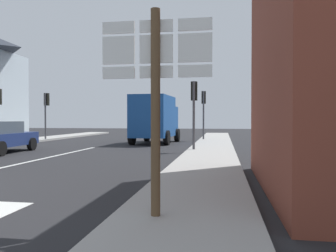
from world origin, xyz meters
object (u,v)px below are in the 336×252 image
Objects in this scene: delivery_truck at (155,118)px; route_sign_post at (156,90)px; traffic_light_far_left at (46,105)px; traffic_light_near_right at (194,100)px; traffic_light_far_right at (204,104)px.

delivery_truck is 16.97m from route_sign_post.
traffic_light_far_left is 13.22m from traffic_light_near_right.
route_sign_post is at bearing -88.12° from traffic_light_near_right.
traffic_light_far_right is (11.37, 1.59, 0.09)m from traffic_light_far_left.
traffic_light_near_right is at bearing 91.88° from route_sign_post.
traffic_light_far_left is at bearing 170.85° from delivery_truck.
traffic_light_far_left is (-8.39, 1.35, 0.92)m from delivery_truck.
traffic_light_far_right is (2.99, 2.94, 1.02)m from delivery_truck.
traffic_light_near_right is (0.00, -8.32, -0.17)m from traffic_light_far_right.
traffic_light_near_right is at bearing -60.95° from delivery_truck.
route_sign_post is 19.59m from traffic_light_far_right.
route_sign_post is (3.36, -16.63, 0.35)m from delivery_truck.
traffic_light_far_left is at bearing 149.38° from traffic_light_near_right.
traffic_light_far_right reaches higher than delivery_truck.
delivery_truck is 8.54m from traffic_light_far_left.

